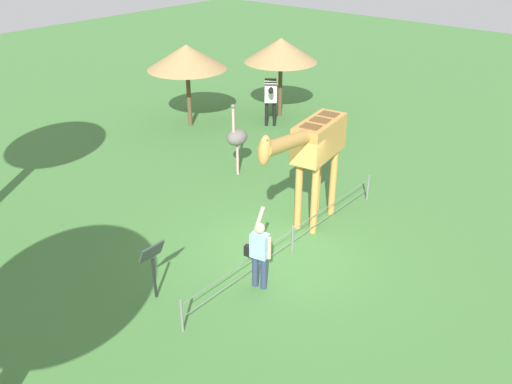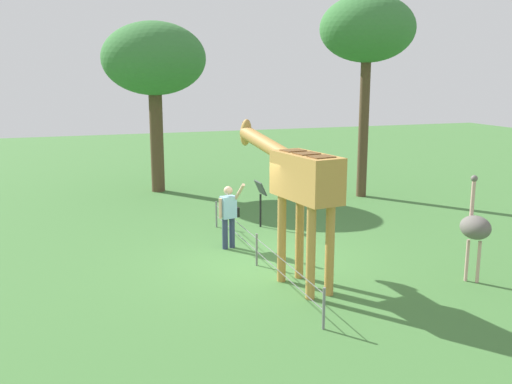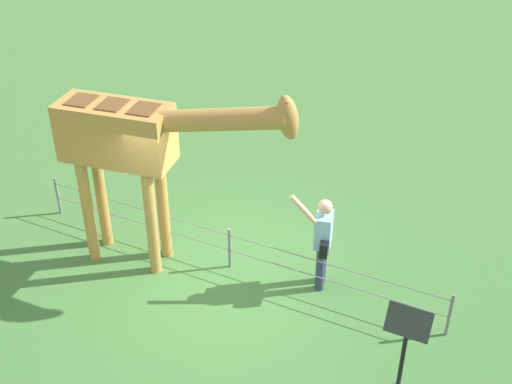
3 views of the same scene
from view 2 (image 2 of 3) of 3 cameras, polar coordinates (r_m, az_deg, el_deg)
The scene contains 8 objects.
ground_plane at distance 13.24m, azimuth 1.07°, elevation -7.20°, with size 60.00×60.00×0.00m, color #427538.
giraffe at distance 11.56m, azimuth 4.21°, elevation 1.14°, with size 3.69×1.05×3.28m.
visitor at distance 14.19m, azimuth -2.71°, elevation -2.11°, with size 0.64×0.57×1.71m.
ostrich at distance 12.66m, azimuth 20.96°, elevation -3.32°, with size 0.70×0.56×2.25m.
tree_east at distance 20.36m, azimuth 11.00°, elevation 15.44°, with size 3.21×3.21×6.88m.
tree_northeast at distance 21.17m, azimuth -10.11°, elevation 12.75°, with size 3.69×3.69×6.09m.
info_sign at distance 16.15m, azimuth 0.45°, elevation -0.21°, with size 0.56×0.21×1.32m.
wire_fence at distance 13.03m, azimuth 0.07°, elevation -5.63°, with size 7.05×0.05×0.75m.
Camera 2 is at (-11.76, 4.30, 4.30)m, focal length 40.25 mm.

